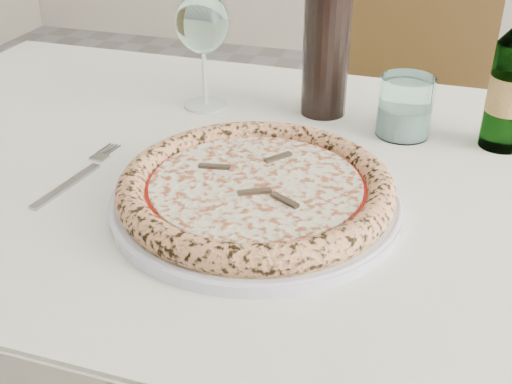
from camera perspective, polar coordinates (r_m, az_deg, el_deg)
dining_table at (r=0.92m, az=1.88°, el=-3.21°), size 1.36×0.81×0.76m
chair_far at (r=1.66m, az=12.43°, el=6.95°), size 0.42×0.42×0.93m
plate at (r=0.78m, az=0.00°, el=-0.71°), size 0.36×0.36×0.02m
pizza at (r=0.77m, az=-0.00°, el=0.41°), size 0.34×0.34×0.03m
fork at (r=0.88m, az=-15.56°, el=1.39°), size 0.03×0.18×0.00m
wine_glass at (r=1.03m, az=-4.80°, el=14.57°), size 0.08×0.08×0.19m
tumbler at (r=0.98m, az=13.07°, el=7.08°), size 0.08×0.08×0.09m
beer_bottle at (r=0.96m, az=21.82°, el=8.91°), size 0.06×0.06×0.24m
wine_bottle at (r=1.01m, az=6.32°, el=13.62°), size 0.07×0.07×0.29m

